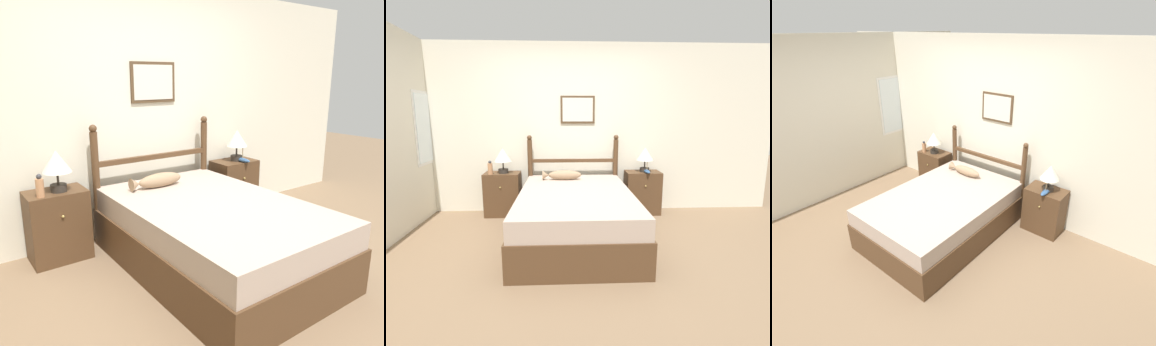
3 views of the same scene
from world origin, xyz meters
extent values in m
plane|color=#7A6047|center=(0.00, 0.00, 0.00)|extent=(16.00, 16.00, 0.00)
cube|color=beige|center=(0.00, 1.73, 1.27)|extent=(6.40, 0.06, 2.55)
cube|color=#4C3823|center=(0.12, 1.69, 1.57)|extent=(0.52, 0.02, 0.41)
cube|color=beige|center=(0.12, 1.68, 1.57)|extent=(0.46, 0.01, 0.35)
cube|color=#4C331E|center=(0.05, 0.56, 0.19)|extent=(1.37, 2.08, 0.37)
cube|color=tan|center=(0.05, 0.56, 0.48)|extent=(1.33, 2.04, 0.22)
cylinder|color=#4C331E|center=(-0.60, 1.57, 0.57)|extent=(0.07, 0.07, 1.13)
sphere|color=#4C331E|center=(-0.60, 1.57, 1.16)|extent=(0.07, 0.07, 0.07)
cylinder|color=#4C331E|center=(0.70, 1.57, 0.57)|extent=(0.07, 0.07, 1.13)
sphere|color=#4C331E|center=(0.70, 1.57, 1.16)|extent=(0.07, 0.07, 0.07)
cube|color=#4C331E|center=(0.05, 1.57, 0.82)|extent=(1.30, 0.05, 0.05)
cube|color=#4C331E|center=(-1.01, 1.50, 0.32)|extent=(0.52, 0.35, 0.65)
sphere|color=tan|center=(-1.01, 1.31, 0.47)|extent=(0.02, 0.02, 0.02)
cube|color=#4C331E|center=(1.11, 1.50, 0.32)|extent=(0.52, 0.35, 0.65)
sphere|color=tan|center=(1.11, 1.31, 0.47)|extent=(0.02, 0.02, 0.02)
cylinder|color=#2D2823|center=(-0.99, 1.47, 0.68)|extent=(0.14, 0.14, 0.06)
cylinder|color=#2D2823|center=(-0.99, 1.47, 0.77)|extent=(0.02, 0.02, 0.11)
cone|color=beige|center=(-0.99, 1.47, 0.92)|extent=(0.25, 0.25, 0.19)
cylinder|color=#2D2823|center=(1.13, 1.48, 0.68)|extent=(0.14, 0.14, 0.06)
cylinder|color=#2D2823|center=(1.13, 1.48, 0.77)|extent=(0.02, 0.02, 0.11)
cone|color=beige|center=(1.13, 1.48, 0.92)|extent=(0.25, 0.25, 0.19)
cylinder|color=tan|center=(-1.16, 1.39, 0.73)|extent=(0.07, 0.07, 0.16)
sphere|color=#333338|center=(-1.16, 1.39, 0.83)|extent=(0.04, 0.04, 0.04)
ellipsoid|color=#335684|center=(1.14, 1.39, 0.67)|extent=(0.07, 0.24, 0.05)
cylinder|color=#997F56|center=(1.14, 1.39, 0.76)|extent=(0.01, 0.01, 0.12)
ellipsoid|color=#997A5B|center=(-0.08, 1.24, 0.66)|extent=(0.47, 0.13, 0.14)
cone|color=#997A5B|center=(-0.35, 1.24, 0.66)|extent=(0.09, 0.12, 0.12)
camera|label=1|loc=(-1.86, -1.78, 1.64)|focal=35.00mm
camera|label=2|loc=(-0.08, -2.92, 1.49)|focal=28.00mm
camera|label=3|loc=(2.48, -1.94, 2.63)|focal=28.00mm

